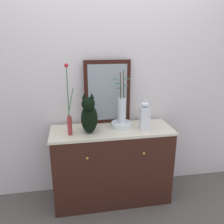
{
  "coord_description": "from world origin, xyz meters",
  "views": [
    {
      "loc": [
        -0.38,
        -2.13,
        1.68
      ],
      "look_at": [
        0.0,
        0.0,
        0.99
      ],
      "focal_mm": 37.14,
      "sensor_mm": 36.0,
      "label": 1
    }
  ],
  "objects_px": {
    "sideboard": "(112,165)",
    "jar_lidded_porcelain": "(145,116)",
    "vase_slim_green": "(69,116)",
    "bowl_porcelain": "(122,125)",
    "cat_sitting": "(89,116)",
    "vase_glass_clear": "(122,109)",
    "mirror_leaning": "(107,92)"
  },
  "relations": [
    {
      "from": "sideboard",
      "to": "jar_lidded_porcelain",
      "type": "bearing_deg",
      "value": -11.01
    },
    {
      "from": "vase_slim_green",
      "to": "bowl_porcelain",
      "type": "xyz_separation_m",
      "value": [
        0.52,
        0.11,
        -0.16
      ]
    },
    {
      "from": "cat_sitting",
      "to": "vase_slim_green",
      "type": "relative_size",
      "value": 0.6
    },
    {
      "from": "vase_glass_clear",
      "to": "sideboard",
      "type": "bearing_deg",
      "value": -161.28
    },
    {
      "from": "sideboard",
      "to": "mirror_leaning",
      "type": "relative_size",
      "value": 1.84
    },
    {
      "from": "bowl_porcelain",
      "to": "jar_lidded_porcelain",
      "type": "distance_m",
      "value": 0.26
    },
    {
      "from": "bowl_porcelain",
      "to": "cat_sitting",
      "type": "bearing_deg",
      "value": -166.23
    },
    {
      "from": "jar_lidded_porcelain",
      "to": "vase_glass_clear",
      "type": "bearing_deg",
      "value": 154.96
    },
    {
      "from": "mirror_leaning",
      "to": "bowl_porcelain",
      "type": "bearing_deg",
      "value": -53.55
    },
    {
      "from": "bowl_porcelain",
      "to": "vase_glass_clear",
      "type": "xyz_separation_m",
      "value": [
        -0.0,
        -0.0,
        0.17
      ]
    },
    {
      "from": "vase_slim_green",
      "to": "vase_glass_clear",
      "type": "distance_m",
      "value": 0.53
    },
    {
      "from": "mirror_leaning",
      "to": "vase_slim_green",
      "type": "xyz_separation_m",
      "value": [
        -0.4,
        -0.27,
        -0.15
      ]
    },
    {
      "from": "sideboard",
      "to": "bowl_porcelain",
      "type": "relative_size",
      "value": 5.79
    },
    {
      "from": "bowl_porcelain",
      "to": "vase_glass_clear",
      "type": "bearing_deg",
      "value": -138.0
    },
    {
      "from": "sideboard",
      "to": "cat_sitting",
      "type": "bearing_deg",
      "value": -168.72
    },
    {
      "from": "sideboard",
      "to": "cat_sitting",
      "type": "relative_size",
      "value": 3.04
    },
    {
      "from": "mirror_leaning",
      "to": "cat_sitting",
      "type": "relative_size",
      "value": 1.65
    },
    {
      "from": "bowl_porcelain",
      "to": "vase_glass_clear",
      "type": "height_order",
      "value": "vase_glass_clear"
    },
    {
      "from": "vase_glass_clear",
      "to": "mirror_leaning",
      "type": "bearing_deg",
      "value": 126.22
    },
    {
      "from": "sideboard",
      "to": "bowl_porcelain",
      "type": "bearing_deg",
      "value": 18.88
    },
    {
      "from": "cat_sitting",
      "to": "jar_lidded_porcelain",
      "type": "bearing_deg",
      "value": -1.67
    },
    {
      "from": "vase_slim_green",
      "to": "jar_lidded_porcelain",
      "type": "height_order",
      "value": "vase_slim_green"
    },
    {
      "from": "sideboard",
      "to": "bowl_porcelain",
      "type": "xyz_separation_m",
      "value": [
        0.11,
        0.04,
        0.43
      ]
    },
    {
      "from": "vase_glass_clear",
      "to": "jar_lidded_porcelain",
      "type": "height_order",
      "value": "vase_glass_clear"
    },
    {
      "from": "sideboard",
      "to": "vase_glass_clear",
      "type": "distance_m",
      "value": 0.61
    },
    {
      "from": "cat_sitting",
      "to": "mirror_leaning",
      "type": "bearing_deg",
      "value": 48.65
    },
    {
      "from": "vase_glass_clear",
      "to": "jar_lidded_porcelain",
      "type": "xyz_separation_m",
      "value": [
        0.21,
        -0.1,
        -0.06
      ]
    },
    {
      "from": "mirror_leaning",
      "to": "sideboard",
      "type": "bearing_deg",
      "value": -86.31
    },
    {
      "from": "mirror_leaning",
      "to": "bowl_porcelain",
      "type": "relative_size",
      "value": 3.14
    },
    {
      "from": "vase_slim_green",
      "to": "bowl_porcelain",
      "type": "bearing_deg",
      "value": 11.81
    },
    {
      "from": "mirror_leaning",
      "to": "jar_lidded_porcelain",
      "type": "xyz_separation_m",
      "value": [
        0.33,
        -0.26,
        -0.19
      ]
    },
    {
      "from": "sideboard",
      "to": "jar_lidded_porcelain",
      "type": "relative_size",
      "value": 3.98
    }
  ]
}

